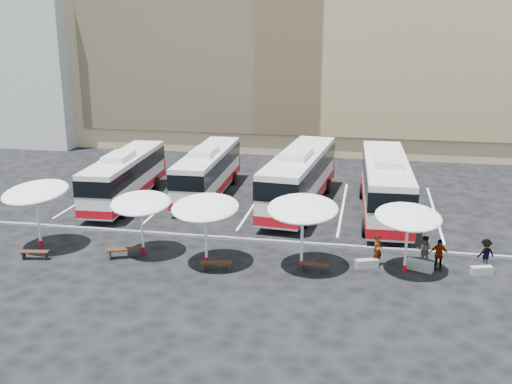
% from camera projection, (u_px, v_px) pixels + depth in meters
% --- Properties ---
extents(ground, '(120.00, 120.00, 0.00)m').
position_uv_depth(ground, '(229.00, 243.00, 33.93)').
color(ground, black).
rests_on(ground, ground).
extents(sandstone_building, '(42.00, 18.25, 29.60)m').
position_uv_depth(sandstone_building, '(300.00, 15.00, 60.51)').
color(sandstone_building, tan).
rests_on(sandstone_building, ground).
extents(apartment_block, '(14.00, 14.00, 18.00)m').
position_uv_depth(apartment_block, '(31.00, 51.00, 62.97)').
color(apartment_block, beige).
rests_on(apartment_block, ground).
extents(curb_divider, '(34.00, 0.25, 0.15)m').
position_uv_depth(curb_divider, '(231.00, 238.00, 34.38)').
color(curb_divider, black).
rests_on(curb_divider, ground).
extents(bay_lines, '(24.15, 12.00, 0.01)m').
position_uv_depth(bay_lines, '(256.00, 202.00, 41.48)').
color(bay_lines, white).
rests_on(bay_lines, ground).
extents(bus_0, '(3.02, 11.33, 3.56)m').
position_uv_depth(bus_0, '(125.00, 176.00, 41.26)').
color(bus_0, white).
rests_on(bus_0, ground).
extents(bus_1, '(2.83, 11.39, 3.60)m').
position_uv_depth(bus_1, '(208.00, 171.00, 42.59)').
color(bus_1, white).
rests_on(bus_1, ground).
extents(bus_2, '(3.89, 12.97, 4.05)m').
position_uv_depth(bus_2, '(299.00, 176.00, 40.06)').
color(bus_2, white).
rests_on(bus_2, ground).
extents(bus_3, '(3.36, 12.82, 4.04)m').
position_uv_depth(bus_3, '(385.00, 184.00, 38.23)').
color(bus_3, white).
rests_on(bus_3, ground).
extents(sunshade_0, '(4.69, 4.71, 3.74)m').
position_uv_depth(sunshade_0, '(35.00, 193.00, 32.33)').
color(sunshade_0, white).
rests_on(sunshade_0, ground).
extents(sunshade_1, '(3.59, 3.63, 3.34)m').
position_uv_depth(sunshade_1, '(141.00, 203.00, 31.57)').
color(sunshade_1, white).
rests_on(sunshade_1, ground).
extents(sunshade_2, '(3.61, 3.65, 3.60)m').
position_uv_depth(sunshade_2, '(205.00, 208.00, 30.08)').
color(sunshade_2, white).
rests_on(sunshade_2, ground).
extents(sunshade_3, '(3.61, 3.66, 3.72)m').
position_uv_depth(sunshade_3, '(303.00, 209.00, 29.57)').
color(sunshade_3, white).
rests_on(sunshade_3, ground).
extents(sunshade_4, '(3.96, 4.00, 3.41)m').
position_uv_depth(sunshade_4, '(408.00, 217.00, 29.16)').
color(sunshade_4, white).
rests_on(sunshade_4, ground).
extents(wood_bench_0, '(1.53, 0.62, 0.45)m').
position_uv_depth(wood_bench_0, '(34.00, 253.00, 31.49)').
color(wood_bench_0, '#32180B').
rests_on(wood_bench_0, ground).
extents(wood_bench_1, '(1.72, 1.05, 0.51)m').
position_uv_depth(wood_bench_1, '(123.00, 251.00, 31.66)').
color(wood_bench_1, '#32180B').
rests_on(wood_bench_1, ground).
extents(wood_bench_2, '(1.64, 0.72, 0.49)m').
position_uv_depth(wood_bench_2, '(216.00, 264.00, 30.03)').
color(wood_bench_2, '#32180B').
rests_on(wood_bench_2, ground).
extents(wood_bench_3, '(1.46, 0.49, 0.44)m').
position_uv_depth(wood_bench_3, '(314.00, 266.00, 29.89)').
color(wood_bench_3, '#32180B').
rests_on(wood_bench_3, ground).
extents(conc_bench_0, '(1.22, 0.79, 0.43)m').
position_uv_depth(conc_bench_0, '(367.00, 263.00, 30.47)').
color(conc_bench_0, gray).
rests_on(conc_bench_0, ground).
extents(conc_bench_1, '(1.40, 0.91, 0.50)m').
position_uv_depth(conc_bench_1, '(420.00, 266.00, 30.13)').
color(conc_bench_1, gray).
rests_on(conc_bench_1, ground).
extents(conc_bench_2, '(1.15, 0.69, 0.41)m').
position_uv_depth(conc_bench_2, '(482.00, 270.00, 29.66)').
color(conc_bench_2, gray).
rests_on(conc_bench_2, ground).
extents(passenger_0, '(0.70, 0.69, 1.64)m').
position_uv_depth(passenger_0, '(378.00, 251.00, 30.56)').
color(passenger_0, black).
rests_on(passenger_0, ground).
extents(passenger_1, '(0.83, 0.68, 1.57)m').
position_uv_depth(passenger_1, '(424.00, 250.00, 30.69)').
color(passenger_1, black).
rests_on(passenger_1, ground).
extents(passenger_2, '(0.96, 0.40, 1.63)m').
position_uv_depth(passenger_2, '(439.00, 255.00, 30.04)').
color(passenger_2, black).
rests_on(passenger_2, ground).
extents(passenger_3, '(1.13, 0.94, 1.52)m').
position_uv_depth(passenger_3, '(485.00, 253.00, 30.35)').
color(passenger_3, black).
rests_on(passenger_3, ground).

